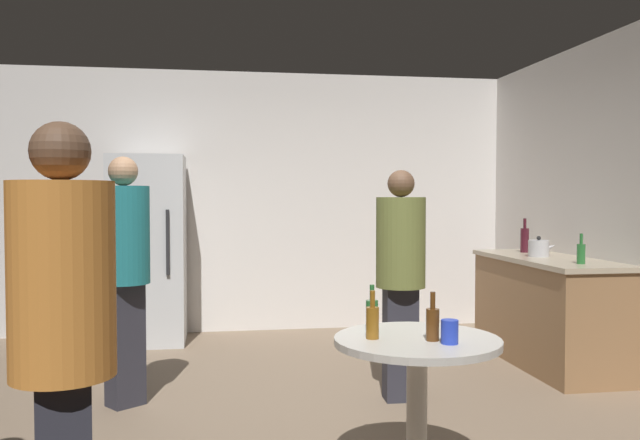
# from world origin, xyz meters

# --- Properties ---
(ground_plane) EXTENTS (5.20, 5.20, 0.10)m
(ground_plane) POSITION_xyz_m (0.00, 0.00, -0.05)
(ground_plane) COLOR #7A6651
(wall_back) EXTENTS (5.32, 0.06, 2.70)m
(wall_back) POSITION_xyz_m (0.00, 2.63, 1.35)
(wall_back) COLOR silver
(wall_back) RESTS_ON ground_plane
(refrigerator) EXTENTS (0.70, 0.68, 1.80)m
(refrigerator) POSITION_xyz_m (-1.11, 2.20, 0.90)
(refrigerator) COLOR silver
(refrigerator) RESTS_ON ground_plane
(kitchen_counter) EXTENTS (0.64, 1.68, 0.90)m
(kitchen_counter) POSITION_xyz_m (2.28, 0.85, 0.45)
(kitchen_counter) COLOR olive
(kitchen_counter) RESTS_ON ground_plane
(kettle) EXTENTS (0.24, 0.17, 0.18)m
(kettle) POSITION_xyz_m (2.23, 0.91, 0.97)
(kettle) COLOR #B2B2B7
(kettle) RESTS_ON kitchen_counter
(wine_bottle_on_counter) EXTENTS (0.08, 0.08, 0.31)m
(wine_bottle_on_counter) POSITION_xyz_m (2.31, 1.32, 1.02)
(wine_bottle_on_counter) COLOR #3F141E
(wine_bottle_on_counter) RESTS_ON kitchen_counter
(beer_bottle_on_counter) EXTENTS (0.06, 0.06, 0.23)m
(beer_bottle_on_counter) POSITION_xyz_m (2.26, 0.31, 0.98)
(beer_bottle_on_counter) COLOR #26662D
(beer_bottle_on_counter) RESTS_ON kitchen_counter
(foreground_table) EXTENTS (0.80, 0.80, 0.73)m
(foreground_table) POSITION_xyz_m (0.48, -1.25, 0.63)
(foreground_table) COLOR beige
(foreground_table) RESTS_ON ground_plane
(beer_bottle_amber) EXTENTS (0.06, 0.06, 0.23)m
(beer_bottle_amber) POSITION_xyz_m (0.27, -1.23, 0.82)
(beer_bottle_amber) COLOR #8C5919
(beer_bottle_amber) RESTS_ON foreground_table
(beer_bottle_brown) EXTENTS (0.06, 0.06, 0.23)m
(beer_bottle_brown) POSITION_xyz_m (0.54, -1.32, 0.82)
(beer_bottle_brown) COLOR #593314
(beer_bottle_brown) RESTS_ON foreground_table
(beer_bottle_green) EXTENTS (0.06, 0.06, 0.23)m
(beer_bottle_green) POSITION_xyz_m (0.31, -1.03, 0.82)
(beer_bottle_green) COLOR #26662D
(beer_bottle_green) RESTS_ON foreground_table
(plastic_cup_blue) EXTENTS (0.08, 0.08, 0.11)m
(plastic_cup_blue) POSITION_xyz_m (0.59, -1.39, 0.79)
(plastic_cup_blue) COLOR blue
(plastic_cup_blue) RESTS_ON foreground_table
(person_in_teal_shirt) EXTENTS (0.48, 0.48, 1.68)m
(person_in_teal_shirt) POSITION_xyz_m (-1.08, 0.28, 0.98)
(person_in_teal_shirt) COLOR #2D2D38
(person_in_teal_shirt) RESTS_ON ground_plane
(person_in_olive_shirt) EXTENTS (0.35, 0.35, 1.59)m
(person_in_olive_shirt) POSITION_xyz_m (0.79, 0.10, 0.93)
(person_in_olive_shirt) COLOR #2D2D38
(person_in_olive_shirt) RESTS_ON ground_plane
(person_in_orange_shirt) EXTENTS (0.40, 0.40, 1.66)m
(person_in_orange_shirt) POSITION_xyz_m (-0.97, -1.99, 0.97)
(person_in_orange_shirt) COLOR #2D2D38
(person_in_orange_shirt) RESTS_ON ground_plane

